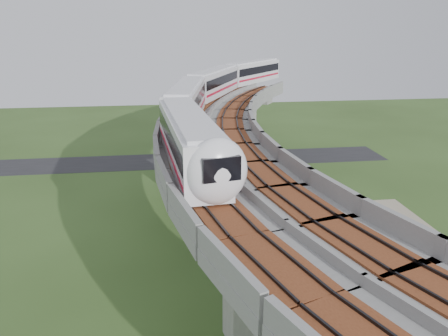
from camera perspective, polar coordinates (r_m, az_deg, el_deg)
The scene contains 17 objects.
ground at distance 39.18m, azimuth -1.64°, elevation -11.88°, with size 160.00×160.00×0.00m, color #324C1E.
dirt_lot at distance 41.17m, azimuth 18.85°, elevation -11.32°, with size 18.00×26.00×0.04m, color gray.
asphalt_road at distance 66.78m, azimuth -4.38°, elevation 1.04°, with size 60.00×8.00×0.03m, color #232326.
viaduct at distance 36.10m, azimuth 4.30°, elevation 1.11°, with size 19.58×73.98×11.40m.
metro_train at distance 50.97m, azimuth -0.77°, elevation 9.92°, with size 20.78×58.92×3.64m.
fence at distance 40.84m, azimuth 12.29°, elevation -9.79°, with size 3.87×38.73×1.50m.
tree_0 at distance 60.64m, azimuth 7.13°, elevation 1.01°, with size 2.32×2.32×2.87m.
tree_1 at distance 56.77m, azimuth 5.73°, elevation 0.49°, with size 2.86×2.86×3.69m.
tree_2 at distance 52.52m, azimuth 5.90°, elevation -1.81°, with size 2.19×2.19×2.69m.
tree_3 at distance 44.44m, azimuth 6.48°, elevation -5.82°, with size 2.06×2.06×2.51m.
tree_4 at distance 41.79m, azimuth 7.66°, elevation -7.06°, with size 1.94×1.94×2.75m.
tree_5 at distance 36.97m, azimuth 8.91°, elevation -10.45°, with size 2.55×2.55×3.13m.
tree_6 at distance 31.76m, azimuth 13.47°, elevation -16.35°, with size 2.47×2.47×2.93m.
tree_7 at distance 29.46m, azimuth 17.39°, elevation -20.05°, with size 2.51×2.51×2.84m.
car_white at distance 31.63m, azimuth 18.58°, elevation -19.68°, with size 1.52×3.77×1.29m, color white.
car_red at distance 44.48m, azimuth 25.29°, elevation -8.90°, with size 1.36×3.91×1.29m, color #A0130E.
car_dark at distance 41.09m, azimuth 12.89°, elevation -9.82°, with size 1.69×4.16×1.21m, color black.
Camera 1 is at (-3.43, -33.75, 19.60)m, focal length 35.00 mm.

